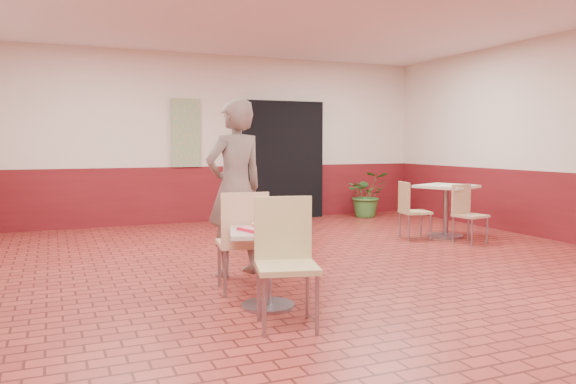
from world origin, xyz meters
name	(u,v)px	position (x,y,z in m)	size (l,w,h in m)	color
room_shell	(356,135)	(0.00, 0.00, 1.50)	(8.01, 10.01, 3.01)	maroon
wainscot_band	(355,235)	(0.00, 0.00, 0.50)	(8.00, 10.00, 1.00)	maroon
corridor_doorway	(282,160)	(1.20, 4.88, 1.10)	(1.60, 0.22, 2.20)	black
promo_poster	(186,133)	(-0.60, 4.94, 1.60)	(0.50, 0.03, 1.20)	gray
main_table	(268,255)	(-1.10, -0.42, 0.46)	(0.64, 0.64, 0.68)	#BBA896
chair_main_front	(285,254)	(-1.13, -0.91, 0.56)	(0.56, 0.56, 1.00)	tan
chair_main_back	(243,236)	(-1.15, 0.11, 0.54)	(0.51, 0.51, 0.97)	#E2B187
customer	(235,188)	(-0.99, 0.83, 0.94)	(0.69, 0.45, 1.89)	#74645A
serving_tray	(268,228)	(-1.10, -0.42, 0.69)	(0.42, 0.33, 0.03)	red
ring_donut	(257,224)	(-1.16, -0.34, 0.72)	(0.10, 0.10, 0.03)	tan
long_john_donut	(274,225)	(-1.06, -0.49, 0.73)	(0.17, 0.11, 0.05)	gold
paper_cup	(279,219)	(-0.94, -0.31, 0.75)	(0.08, 0.08, 0.10)	white
second_table	(446,202)	(2.70, 1.96, 0.53)	(0.75, 0.75, 0.79)	beige
chair_second_left	(411,207)	(2.07, 1.98, 0.48)	(0.47, 0.47, 0.85)	tan
chair_second_front	(467,210)	(2.66, 1.46, 0.46)	(0.44, 0.44, 0.83)	tan
potted_plant	(367,194)	(2.78, 4.40, 0.44)	(0.79, 0.69, 0.88)	#356C2B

